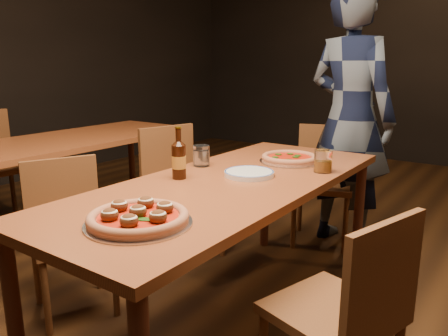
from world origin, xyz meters
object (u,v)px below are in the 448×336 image
Objects in this scene: pizza_meatball at (138,217)px; chair_main_e at (332,310)px; diner at (350,119)px; beer_bottle at (179,161)px; water_glass at (201,156)px; amber_glass at (323,161)px; table_main at (230,194)px; chair_main_sw at (184,191)px; chair_end at (323,184)px; plate_stack at (249,173)px; pizza_margherita at (290,158)px; table_left at (69,147)px; chair_main_nw at (71,236)px.

chair_main_e is at bearing 32.95° from pizza_meatball.
pizza_meatball is 0.21× the size of diner.
beer_bottle is 2.18× the size of water_glass.
pizza_meatball is at bearing -101.67° from amber_glass.
chair_main_sw reaches higher than table_main.
diner reaches higher than chair_end.
chair_end is (-0.68, 1.53, 0.01)m from chair_main_e.
plate_stack is 0.36m from beer_bottle.
chair_main_sw reaches higher than water_glass.
table_main is at bearing -95.70° from pizza_margherita.
plate_stack is at bearing 76.06° from table_main.
chair_main_sw is 1.43m from pizza_meatball.
plate_stack is (-0.04, 0.80, -0.01)m from pizza_meatball.
water_glass and amber_glass have the same top height.
chair_main_e is 3.45× the size of plate_stack.
pizza_meatball is 0.80m from plate_stack.
plate_stack is 2.20× the size of water_glass.
plate_stack is (-0.02, -0.40, -0.01)m from pizza_margherita.
diner is at bearing -29.27° from chair_main_sw.
water_glass is 0.99× the size of amber_glass.
beer_bottle is at bearing 117.95° from pizza_meatball.
table_main is at bearing -126.00° from amber_glass.
plate_stack reaches higher than table_left.
chair_end reaches higher than table_left.
pizza_meatball reaches higher than table_main.
beer_bottle is (1.48, -0.42, 0.16)m from table_left.
chair_main_nw reaches higher than table_left.
amber_glass is at bearing -78.90° from chair_main_sw.
diner is (0.41, 1.16, 0.12)m from water_glass.
amber_glass is 0.93m from diner.
amber_glass is at bearing -27.17° from chair_main_nw.
table_main is 1.73m from table_left.
chair_main_sw is 1.06m from amber_glass.
table_main is 0.87m from chair_main_nw.
chair_main_e is (2.36, -0.60, -0.25)m from table_left.
water_glass is 0.65m from amber_glass.
chair_main_e is 2.52× the size of pizza_margherita.
pizza_margherita is at bearing 101.08° from diner.
table_left is 1.93m from chair_end.
chair_main_nw is at bearing 161.30° from pizza_meatball.
table_left is 2.09m from diner.
plate_stack is at bearing -133.01° from amber_glass.
chair_end is at bearing 111.77° from amber_glass.
beer_bottle reaches higher than chair_end.
pizza_margherita is at bearing 91.09° from pizza_meatball.
water_glass reaches higher than table_left.
pizza_margherita is (0.05, 0.52, 0.09)m from table_main.
table_main is 0.30m from beer_bottle.
pizza_meatball is (1.78, -0.98, 0.10)m from table_left.
chair_main_sw reaches higher than chair_main_e.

